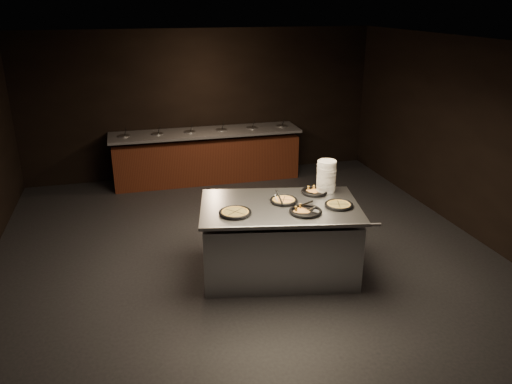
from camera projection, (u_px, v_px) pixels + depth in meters
room at (251, 164)px, 6.34m from camera, size 7.02×8.02×2.92m
salad_bar at (207, 159)px, 9.91m from camera, size 3.70×0.83×1.18m
serving_counter at (279, 241)px, 6.50m from camera, size 2.21×1.66×0.96m
plate_stack at (326, 176)px, 6.71m from camera, size 0.26×0.26×0.43m
pan_veggie_whole at (235, 212)px, 6.06m from camera, size 0.40×0.40×0.04m
pan_cheese_whole at (284, 200)px, 6.42m from camera, size 0.36×0.36×0.04m
pan_cheese_slices_a at (314, 192)px, 6.71m from camera, size 0.36×0.36×0.04m
pan_cheese_slices_b at (306, 211)px, 6.09m from camera, size 0.40×0.40×0.04m
pan_veggie_slices at (339, 205)px, 6.28m from camera, size 0.36×0.36×0.04m
server_left at (278, 198)px, 6.35m from camera, size 0.11×0.33×0.16m
server_right at (309, 206)px, 6.11m from camera, size 0.25×0.25×0.16m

